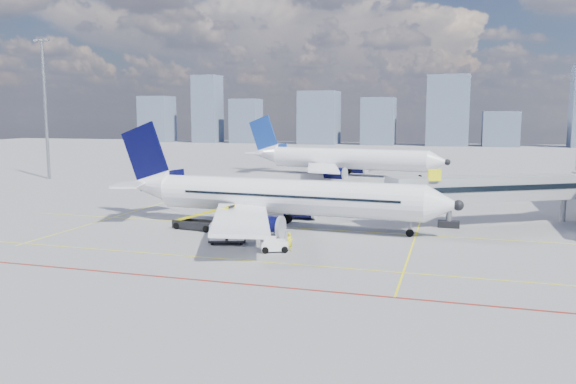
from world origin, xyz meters
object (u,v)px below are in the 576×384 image
Objects in this scene: ramp_worker at (290,242)px; belt_loader at (197,223)px; cargo_dolly at (227,233)px; main_aircraft at (273,197)px; baggage_tug at (273,243)px; second_aircraft at (340,159)px.

belt_loader is at bearing 99.81° from ramp_worker.
cargo_dolly reaches higher than ramp_worker.
main_aircraft is 14.41× the size of baggage_tug.
second_aircraft reaches higher than cargo_dolly.
main_aircraft is at bearing 84.35° from baggage_tug.
belt_loader reaches higher than cargo_dolly.
belt_loader reaches higher than ramp_worker.
belt_loader is at bearing 122.78° from baggage_tug.
belt_loader is at bearing -83.43° from second_aircraft.
ramp_worker is at bearing -60.85° from main_aircraft.
belt_loader is (-5.42, 5.08, -0.27)m from cargo_dolly.
baggage_tug is (3.36, -10.35, -2.47)m from main_aircraft.
cargo_dolly is 0.52× the size of belt_loader.
cargo_dolly is at bearing 116.72° from ramp_worker.
main_aircraft reaches higher than belt_loader.
second_aircraft is 16.08× the size of baggage_tug.
cargo_dolly is 2.22× the size of ramp_worker.
second_aircraft is 25.53× the size of ramp_worker.
main_aircraft is 11.16m from baggage_tug.
second_aircraft is at bearing 45.86° from ramp_worker.
baggage_tug is 0.72× the size of cargo_dolly.
main_aircraft is at bearing 36.83° from belt_loader.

